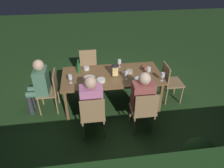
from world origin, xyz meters
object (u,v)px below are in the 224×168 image
Objects in this scene: bowl_salad at (86,68)px; person_in_pink at (92,100)px; plate_a at (89,78)px; wine_glass_b at (127,74)px; wine_glass_d at (70,78)px; green_bottle_on_table at (78,67)px; person_in_rust at (142,96)px; person_in_green at (39,84)px; chair_side_left_b at (89,67)px; lantern_centerpiece at (115,69)px; chair_head_near at (170,81)px; chair_head_far at (50,90)px; wine_glass_e at (149,70)px; bowl_olives at (145,67)px; bowl_dip at (101,80)px; chair_side_right_b at (93,114)px; wine_glass_a at (119,62)px; dining_table at (112,77)px; wine_glass_c at (163,75)px; bowl_bread at (129,72)px; chair_side_right_a at (144,110)px; potted_plant_corner at (199,157)px; plate_b at (140,79)px.

person_in_pink is at bearing 93.09° from bowl_salad.
person_in_pink is 0.60m from plate_a.
wine_glass_b is 1.00× the size of wine_glass_d.
wine_glass_b is at bearing 156.14° from green_bottle_on_table.
person_in_green is (1.89, -0.66, 0.00)m from person_in_rust.
green_bottle_on_table is at bearing 72.39° from chair_side_left_b.
green_bottle_on_table is at bearing -18.31° from lantern_centerpiece.
wine_glass_d reaches higher than chair_head_near.
wine_glass_b reaches higher than chair_head_far.
bowl_olives is at bearing -93.40° from wine_glass_e.
person_in_green is at bearing -10.36° from bowl_dip.
chair_side_right_b is (-0.00, 1.71, 0.00)m from chair_side_left_b.
chair_head_far is 1.52m from wine_glass_a.
person_in_green is at bearing -1.45° from lantern_centerpiece.
wine_glass_b is 0.90m from bowl_salad.
person_in_green is (0.99, 0.86, 0.15)m from chair_side_left_b.
lantern_centerpiece reaches higher than wine_glass_d.
plate_a reaches higher than dining_table.
chair_head_near is 1.25m from lantern_centerpiece.
person_in_rust is 0.60m from wine_glass_c.
bowl_dip is (0.98, 0.41, 0.01)m from bowl_olives.
chair_head_near is (-1.69, -0.66, -0.15)m from person_in_pink.
wine_glass_c is 0.69m from bowl_bread.
dining_table is 2.29× the size of chair_side_right_a.
wine_glass_d is at bearing 57.45° from bowl_salad.
bowl_bread is (-0.81, 0.82, 0.27)m from chair_side_left_b.
wine_glass_c is at bearing 171.66° from person_in_green.
wine_glass_e is (-0.67, 0.06, -0.03)m from lantern_centerpiece.
person_in_pink is 0.50m from bowl_dip.
person_in_pink is 1.86m from potted_plant_corner.
person_in_green is 6.80× the size of wine_glass_c.
bowl_dip reaches higher than plate_b.
wine_glass_b is at bearing -137.04° from chair_side_right_b.
chair_side_left_b is at bearing -63.00° from potted_plant_corner.
plate_a is at bearing -33.12° from person_in_rust.
chair_head_near is 1.04m from person_in_rust.
chair_head_far is at bearing -23.87° from wine_glass_d.
person_in_pink reaches higher than wine_glass_e.
wine_glass_e is at bearing 141.46° from wine_glass_a.
bowl_olives reaches higher than potted_plant_corner.
bowl_olives is at bearing 150.57° from chair_side_left_b.
dining_table is 13.78× the size of bowl_olives.
chair_side_left_b is at bearing -56.60° from wine_glass_b.
chair_side_left_b is 1.85m from wine_glass_c.
person_in_rust reaches higher than wine_glass_d.
bowl_bread is (-0.30, -0.08, -0.12)m from lantern_centerpiece.
bowl_dip is at bearing 23.23° from bowl_bread.
person_in_pink is 6.80× the size of wine_glass_c.
wine_glass_e is at bearing 140.78° from chair_side_left_b.
dining_table is at bearing 163.30° from green_bottle_on_table.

